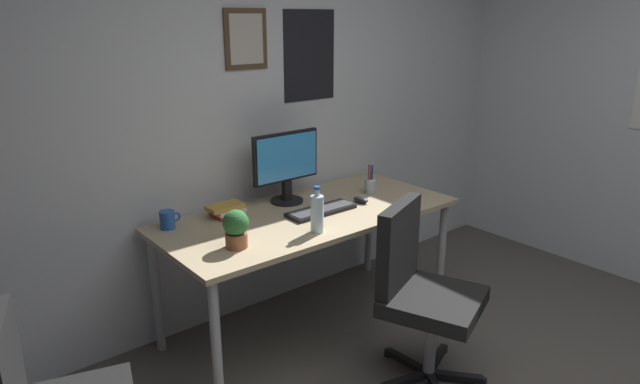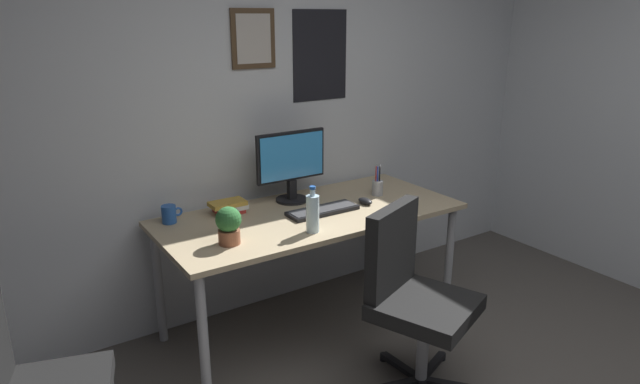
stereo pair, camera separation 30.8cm
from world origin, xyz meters
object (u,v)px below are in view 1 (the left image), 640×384
(office_chair, at_px, (419,286))
(pen_cup, at_px, (370,185))
(monitor, at_px, (286,164))
(book_stack_left, at_px, (227,210))
(keyboard, at_px, (321,210))
(computer_mouse, at_px, (361,200))
(potted_plant, at_px, (236,227))
(water_bottle, at_px, (317,213))
(coffee_mug_near, at_px, (168,220))

(office_chair, bearing_deg, pen_cup, 62.66)
(monitor, height_order, book_stack_left, monitor)
(keyboard, distance_m, computer_mouse, 0.30)
(keyboard, xyz_separation_m, potted_plant, (-0.65, -0.13, 0.09))
(water_bottle, relative_size, potted_plant, 1.29)
(monitor, xyz_separation_m, keyboard, (0.04, -0.28, -0.23))
(potted_plant, distance_m, pen_cup, 1.14)
(potted_plant, height_order, pen_cup, pen_cup)
(computer_mouse, bearing_deg, pen_cup, 29.02)
(office_chair, bearing_deg, water_bottle, 119.98)
(office_chair, distance_m, coffee_mug_near, 1.37)
(office_chair, relative_size, keyboard, 2.21)
(pen_cup, bearing_deg, book_stack_left, 166.86)
(office_chair, xyz_separation_m, keyboard, (-0.07, 0.70, 0.23))
(computer_mouse, relative_size, water_bottle, 0.44)
(computer_mouse, height_order, potted_plant, potted_plant)
(office_chair, distance_m, potted_plant, 0.97)
(coffee_mug_near, distance_m, potted_plant, 0.48)
(pen_cup, distance_m, book_stack_left, 0.95)
(office_chair, xyz_separation_m, coffee_mug_near, (-0.87, 1.03, 0.27))
(monitor, bearing_deg, potted_plant, -145.88)
(potted_plant, xyz_separation_m, book_stack_left, (0.19, 0.42, -0.07))
(computer_mouse, height_order, book_stack_left, book_stack_left)
(pen_cup, height_order, book_stack_left, pen_cup)
(office_chair, height_order, computer_mouse, office_chair)
(keyboard, relative_size, pen_cup, 2.15)
(computer_mouse, xyz_separation_m, coffee_mug_near, (-1.10, 0.34, 0.03))
(keyboard, relative_size, potted_plant, 2.21)
(keyboard, bearing_deg, book_stack_left, 147.17)
(coffee_mug_near, bearing_deg, office_chair, -49.91)
(monitor, bearing_deg, office_chair, -83.65)
(book_stack_left, bearing_deg, monitor, -1.82)
(computer_mouse, bearing_deg, potted_plant, -173.32)
(potted_plant, bearing_deg, computer_mouse, 6.68)
(keyboard, distance_m, potted_plant, 0.67)
(coffee_mug_near, bearing_deg, book_stack_left, -5.01)
(computer_mouse, relative_size, book_stack_left, 0.53)
(computer_mouse, bearing_deg, monitor, 138.95)
(water_bottle, relative_size, book_stack_left, 1.21)
(office_chair, distance_m, keyboard, 0.74)
(monitor, relative_size, book_stack_left, 2.20)
(office_chair, height_order, book_stack_left, office_chair)
(water_bottle, bearing_deg, potted_plant, 167.76)
(computer_mouse, distance_m, water_bottle, 0.56)
(keyboard, height_order, book_stack_left, book_stack_left)
(office_chair, bearing_deg, keyboard, 95.39)
(office_chair, height_order, keyboard, office_chair)
(computer_mouse, height_order, pen_cup, pen_cup)
(water_bottle, xyz_separation_m, book_stack_left, (-0.25, 0.52, -0.07))
(book_stack_left, bearing_deg, potted_plant, -114.25)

